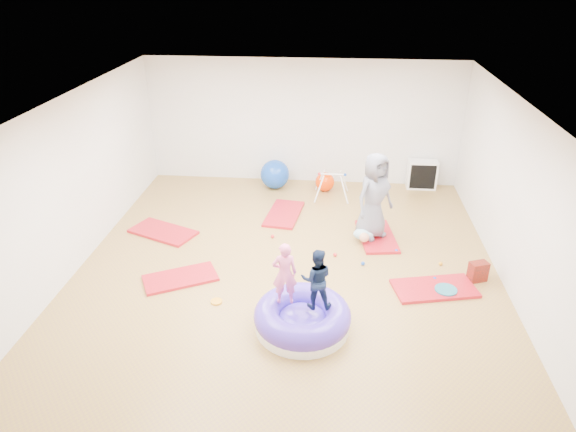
{
  "coord_description": "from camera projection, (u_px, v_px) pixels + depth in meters",
  "views": [
    {
      "loc": [
        0.69,
        -7.18,
        4.67
      ],
      "look_at": [
        0.0,
        0.3,
        0.9
      ],
      "focal_mm": 32.0,
      "sensor_mm": 36.0,
      "label": 1
    }
  ],
  "objects": [
    {
      "name": "infant_play_gym",
      "position": [
        332.0,
        182.0,
        11.03
      ],
      "size": [
        0.74,
        0.71,
        0.57
      ],
      "rotation": [
        0.0,
        0.0,
        -0.17
      ],
      "color": "white",
      "rests_on": "ground"
    },
    {
      "name": "gym_mat_front_left",
      "position": [
        180.0,
        278.0,
        8.34
      ],
      "size": [
        1.3,
        1.05,
        0.05
      ],
      "primitive_type": "cube",
      "rotation": [
        0.0,
        0.0,
        0.48
      ],
      "color": "red",
      "rests_on": "ground"
    },
    {
      "name": "gym_mat_center_back",
      "position": [
        284.0,
        214.0,
        10.44
      ],
      "size": [
        0.77,
        1.3,
        0.05
      ],
      "primitive_type": "cube",
      "rotation": [
        0.0,
        0.0,
        1.44
      ],
      "color": "red",
      "rests_on": "ground"
    },
    {
      "name": "yellow_toy",
      "position": [
        216.0,
        302.0,
        7.79
      ],
      "size": [
        0.18,
        0.18,
        0.03
      ],
      "primitive_type": "cylinder",
      "color": "orange",
      "rests_on": "ground"
    },
    {
      "name": "exercise_ball_blue",
      "position": [
        275.0,
        174.0,
        11.56
      ],
      "size": [
        0.65,
        0.65,
        0.65
      ],
      "primitive_type": "sphere",
      "color": "#1142B5",
      "rests_on": "ground"
    },
    {
      "name": "ball_pit_balls",
      "position": [
        360.0,
        265.0,
        8.67
      ],
      "size": [
        3.03,
        2.6,
        0.07
      ],
      "color": "#1142B5",
      "rests_on": "ground"
    },
    {
      "name": "adult_caregiver",
      "position": [
        374.0,
        196.0,
        9.22
      ],
      "size": [
        0.93,
        0.9,
        1.61
      ],
      "primitive_type": "imported",
      "rotation": [
        0.0,
        0.0,
        0.71
      ],
      "color": "slate",
      "rests_on": "gym_mat_rear_right"
    },
    {
      "name": "balance_disc",
      "position": [
        446.0,
        291.0,
        8.0
      ],
      "size": [
        0.34,
        0.34,
        0.08
      ],
      "primitive_type": "cylinder",
      "color": "#236F84",
      "rests_on": "ground"
    },
    {
      "name": "gym_mat_mid_left",
      "position": [
        163.0,
        232.0,
        9.75
      ],
      "size": [
        1.4,
        1.07,
        0.05
      ],
      "primitive_type": "cube",
      "rotation": [
        0.0,
        0.0,
        -0.4
      ],
      "color": "red",
      "rests_on": "ground"
    },
    {
      "name": "child_navy",
      "position": [
        316.0,
        276.0,
        6.92
      ],
      "size": [
        0.46,
        0.37,
        0.9
      ],
      "primitive_type": "imported",
      "rotation": [
        0.0,
        0.0,
        3.2
      ],
      "color": "#111F3E",
      "rests_on": "inflatable_cushion"
    },
    {
      "name": "infant",
      "position": [
        364.0,
        235.0,
        9.36
      ],
      "size": [
        0.38,
        0.39,
        0.22
      ],
      "color": "#9CD1E8",
      "rests_on": "gym_mat_rear_right"
    },
    {
      "name": "inflatable_cushion",
      "position": [
        302.0,
        318.0,
        7.19
      ],
      "size": [
        1.37,
        1.37,
        0.43
      ],
      "rotation": [
        0.0,
        0.0,
        -0.08
      ],
      "color": "white",
      "rests_on": "ground"
    },
    {
      "name": "backpack",
      "position": [
        478.0,
        271.0,
        8.26
      ],
      "size": [
        0.33,
        0.27,
        0.33
      ],
      "primitive_type": "cube",
      "rotation": [
        0.0,
        0.0,
        0.36
      ],
      "color": "#AD1708",
      "rests_on": "ground"
    },
    {
      "name": "exercise_ball_orange",
      "position": [
        325.0,
        182.0,
        11.45
      ],
      "size": [
        0.43,
        0.43,
        0.43
      ],
      "primitive_type": "sphere",
      "color": "#FF3900",
      "rests_on": "ground"
    },
    {
      "name": "child_pink",
      "position": [
        285.0,
        270.0,
        7.0
      ],
      "size": [
        0.38,
        0.28,
        0.94
      ],
      "primitive_type": "imported",
      "rotation": [
        0.0,
        0.0,
        3.3
      ],
      "color": "pink",
      "rests_on": "inflatable_cushion"
    },
    {
      "name": "gym_mat_right",
      "position": [
        434.0,
        288.0,
        8.08
      ],
      "size": [
        1.39,
        0.91,
        0.05
      ],
      "primitive_type": "cube",
      "rotation": [
        0.0,
        0.0,
        0.23
      ],
      "color": "red",
      "rests_on": "ground"
    },
    {
      "name": "cube_shelf",
      "position": [
        422.0,
        175.0,
        11.55
      ],
      "size": [
        0.65,
        0.32,
        0.65
      ],
      "color": "white",
      "rests_on": "ground"
    },
    {
      "name": "gym_mat_rear_right",
      "position": [
        377.0,
        236.0,
        9.59
      ],
      "size": [
        0.79,
        1.32,
        0.05
      ],
      "primitive_type": "cube",
      "rotation": [
        0.0,
        0.0,
        1.71
      ],
      "color": "red",
      "rests_on": "ground"
    },
    {
      "name": "room",
      "position": [
        286.0,
        196.0,
        7.91
      ],
      "size": [
        7.01,
        8.01,
        2.81
      ],
      "color": "olive",
      "rests_on": "ground"
    }
  ]
}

